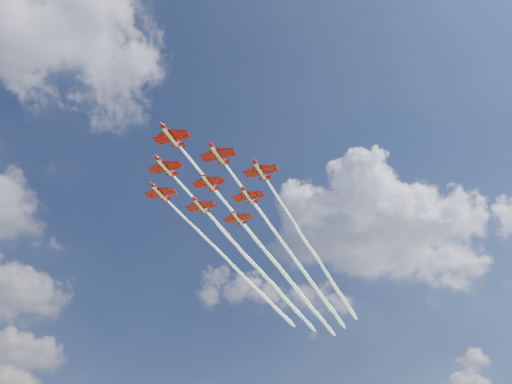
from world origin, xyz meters
TOP-DOWN VIEW (x-y plane):
  - jet_lead at (38.49, 25.75)m, footprint 113.57×75.47m
  - jet_row2_port at (50.42, 25.18)m, footprint 113.57×75.47m
  - jet_row2_starb at (42.77, 36.90)m, footprint 113.57×75.47m
  - jet_row3_port at (62.35, 24.62)m, footprint 113.57×75.47m
  - jet_row3_centre at (54.70, 36.33)m, footprint 113.57×75.47m
  - jet_row3_starb at (47.04, 48.05)m, footprint 113.57×75.47m
  - jet_row4_port at (66.63, 35.77)m, footprint 113.57×75.47m
  - jet_row4_starb at (58.97, 47.49)m, footprint 113.57×75.47m
  - jet_tail at (70.90, 46.92)m, footprint 113.57×75.47m

SIDE VIEW (x-z plane):
  - jet_lead at x=38.49m, z-range 87.33..89.74m
  - jet_row2_port at x=50.42m, z-range 87.33..89.74m
  - jet_row2_starb at x=42.77m, z-range 87.33..89.74m
  - jet_row3_port at x=62.35m, z-range 87.33..89.74m
  - jet_row3_centre at x=54.70m, z-range 87.33..89.74m
  - jet_row3_starb at x=47.04m, z-range 87.33..89.74m
  - jet_row4_port at x=66.63m, z-range 87.33..89.74m
  - jet_row4_starb at x=58.97m, z-range 87.33..89.74m
  - jet_tail at x=70.90m, z-range 87.33..89.74m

